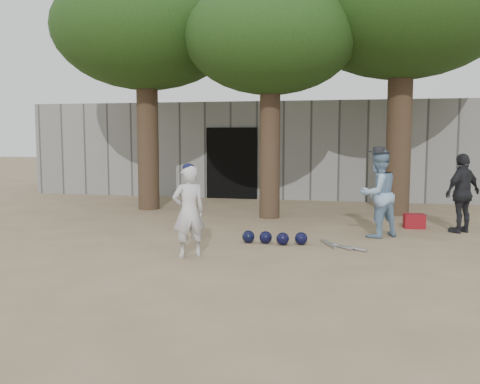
% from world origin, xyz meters
% --- Properties ---
extents(ground, '(70.00, 70.00, 0.00)m').
position_xyz_m(ground, '(0.00, 0.00, 0.00)').
color(ground, '#937C5E').
rests_on(ground, ground).
extents(boy_player, '(0.65, 0.60, 1.48)m').
position_xyz_m(boy_player, '(0.02, -0.16, 0.74)').
color(boy_player, silver).
rests_on(boy_player, ground).
extents(spectator_blue, '(1.04, 1.01, 1.68)m').
position_xyz_m(spectator_blue, '(3.04, 2.26, 0.84)').
color(spectator_blue, '#81A5C8').
rests_on(spectator_blue, ground).
extents(spectator_dark, '(0.96, 0.93, 1.60)m').
position_xyz_m(spectator_dark, '(4.72, 3.12, 0.80)').
color(spectator_dark, black).
rests_on(spectator_dark, ground).
extents(red_bag, '(0.45, 0.36, 0.30)m').
position_xyz_m(red_bag, '(3.84, 3.45, 0.15)').
color(red_bag, maroon).
rests_on(red_bag, ground).
extents(back_building, '(16.00, 5.24, 3.00)m').
position_xyz_m(back_building, '(-0.00, 10.33, 1.50)').
color(back_building, gray).
rests_on(back_building, ground).
extents(helmet_row, '(1.19, 0.33, 0.23)m').
position_xyz_m(helmet_row, '(1.21, 1.14, 0.12)').
color(helmet_row, black).
rests_on(helmet_row, ground).
extents(bat_pile, '(0.84, 0.80, 0.06)m').
position_xyz_m(bat_pile, '(2.35, 1.11, 0.03)').
color(bat_pile, '#ACADB3').
rests_on(bat_pile, ground).
extents(tree_row, '(11.40, 5.80, 6.69)m').
position_xyz_m(tree_row, '(0.74, 5.02, 4.69)').
color(tree_row, brown).
rests_on(tree_row, ground).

